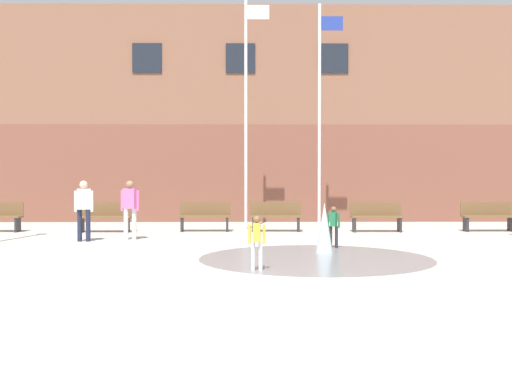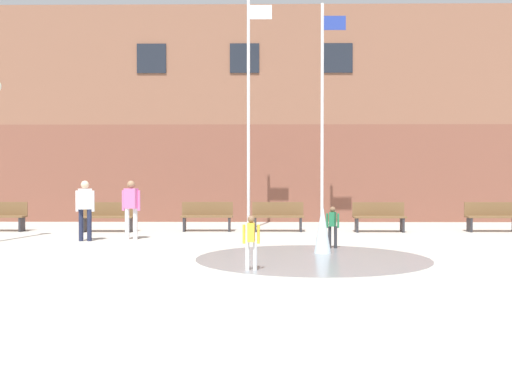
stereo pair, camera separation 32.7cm
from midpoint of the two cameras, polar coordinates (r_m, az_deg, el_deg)
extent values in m
plane|color=#B2ADA3|center=(7.81, -4.53, -10.91)|extent=(100.00, 100.00, 0.00)
cube|color=brown|center=(25.56, -1.74, 1.74)|extent=(36.00, 6.00, 3.68)
cube|color=brown|center=(25.92, -1.75, 10.83)|extent=(36.00, 6.00, 4.50)
cube|color=#1E232D|center=(23.34, -10.74, 12.43)|extent=(1.10, 0.06, 1.10)
cube|color=#1E232D|center=(22.99, -1.91, 12.62)|extent=(1.10, 0.06, 1.10)
cube|color=#1E232D|center=(23.17, 6.99, 12.52)|extent=(1.10, 0.06, 1.10)
cylinder|color=gray|center=(12.47, 4.95, -6.29)|extent=(4.82, 4.82, 0.01)
cone|color=silver|center=(13.30, 5.84, -3.41)|extent=(0.38, 0.38, 1.12)
cube|color=#28282D|center=(19.88, -22.19, -2.91)|extent=(0.06, 0.40, 0.44)
cube|color=#28282D|center=(19.09, -16.72, -3.04)|extent=(0.06, 0.40, 0.44)
cube|color=#28282D|center=(18.75, -12.61, -3.10)|extent=(0.06, 0.40, 0.44)
cube|color=brown|center=(18.89, -14.69, -2.33)|extent=(1.60, 0.44, 0.05)
cube|color=brown|center=(19.07, -14.54, -1.59)|extent=(1.60, 0.04, 0.42)
cube|color=#28282D|center=(18.72, -7.55, -3.08)|extent=(0.06, 0.40, 0.44)
cube|color=#28282D|center=(18.61, -3.26, -3.10)|extent=(0.06, 0.40, 0.44)
cube|color=brown|center=(18.64, -5.42, -2.34)|extent=(1.60, 0.44, 0.05)
cube|color=brown|center=(18.82, -5.37, -1.59)|extent=(1.60, 0.04, 0.42)
cube|color=#28282D|center=(18.54, -0.77, -3.12)|extent=(0.06, 0.40, 0.44)
cube|color=#28282D|center=(18.59, 3.55, -3.11)|extent=(0.06, 0.40, 0.44)
cube|color=brown|center=(18.53, 1.39, -2.36)|extent=(1.60, 0.44, 0.05)
cube|color=brown|center=(18.72, 1.37, -1.60)|extent=(1.60, 0.04, 0.42)
cube|color=#28282D|center=(18.63, 8.83, -3.11)|extent=(0.06, 0.40, 0.44)
cube|color=#28282D|center=(18.91, 13.03, -3.06)|extent=(0.06, 0.40, 0.44)
cube|color=brown|center=(18.74, 10.95, -2.34)|extent=(1.60, 0.44, 0.05)
cube|color=brown|center=(18.92, 10.83, -1.59)|extent=(1.60, 0.04, 0.42)
cube|color=#28282D|center=(19.63, 18.91, -2.94)|extent=(0.06, 0.40, 0.44)
cube|color=#28282D|center=(20.14, 22.67, -2.87)|extent=(0.06, 0.40, 0.44)
cube|color=brown|center=(19.85, 20.82, -2.20)|extent=(1.60, 0.44, 0.05)
cube|color=brown|center=(20.03, 20.62, -1.49)|extent=(1.60, 0.04, 0.42)
cylinder|color=#1E233D|center=(16.36, -17.00, -3.06)|extent=(0.12, 0.12, 0.84)
cylinder|color=#1E233D|center=(16.30, -16.25, -3.07)|extent=(0.12, 0.12, 0.84)
cube|color=white|center=(16.29, -16.64, -0.65)|extent=(0.39, 0.31, 0.54)
sphere|color=beige|center=(16.29, -16.65, 0.67)|extent=(0.21, 0.21, 0.21)
cylinder|color=white|center=(16.36, -17.35, -0.84)|extent=(0.08, 0.08, 0.55)
cylinder|color=white|center=(16.24, -15.93, -0.84)|extent=(0.08, 0.08, 0.55)
cylinder|color=silver|center=(10.76, -1.17, -6.12)|extent=(0.07, 0.07, 0.52)
cylinder|color=silver|center=(10.76, -0.44, -6.12)|extent=(0.07, 0.07, 0.52)
cube|color=gold|center=(10.71, -0.80, -3.85)|extent=(0.14, 0.22, 0.33)
sphere|color=brown|center=(10.69, -0.80, -2.61)|extent=(0.13, 0.13, 0.13)
cylinder|color=gold|center=(10.72, -1.50, -4.03)|extent=(0.05, 0.05, 0.34)
cylinder|color=gold|center=(10.71, -0.11, -4.03)|extent=(0.05, 0.05, 0.34)
cylinder|color=silver|center=(16.49, -12.84, -3.00)|extent=(0.12, 0.12, 0.84)
cylinder|color=silver|center=(16.45, -12.09, -3.01)|extent=(0.12, 0.12, 0.84)
cube|color=pink|center=(16.43, -12.47, -0.61)|extent=(0.38, 0.29, 0.54)
sphere|color=#997051|center=(16.43, -12.48, 0.70)|extent=(0.21, 0.21, 0.21)
cylinder|color=pink|center=(16.48, -13.19, -0.80)|extent=(0.08, 0.08, 0.55)
cylinder|color=pink|center=(16.39, -11.76, -0.80)|extent=(0.08, 0.08, 0.55)
cylinder|color=#28282D|center=(14.26, 6.47, -4.30)|extent=(0.07, 0.07, 0.52)
cylinder|color=#28282D|center=(14.28, 7.02, -4.29)|extent=(0.07, 0.07, 0.52)
cube|color=#237547|center=(14.24, 6.75, -2.58)|extent=(0.19, 0.24, 0.33)
sphere|color=brown|center=(14.22, 6.75, -1.64)|extent=(0.13, 0.13, 0.13)
cylinder|color=#237547|center=(14.22, 6.23, -2.72)|extent=(0.05, 0.05, 0.34)
cylinder|color=#237547|center=(14.25, 7.27, -2.71)|extent=(0.05, 0.05, 0.34)
cylinder|color=silver|center=(19.42, -1.46, 7.68)|extent=(0.10, 0.10, 7.61)
cube|color=silver|center=(20.02, -0.27, 16.76)|extent=(0.70, 0.02, 0.45)
cylinder|color=silver|center=(19.51, 5.58, 7.12)|extent=(0.10, 0.10, 7.26)
cube|color=#233893|center=(20.08, 6.78, 15.66)|extent=(0.70, 0.02, 0.45)
camera|label=1|loc=(0.16, -90.61, -0.01)|focal=42.00mm
camera|label=2|loc=(0.16, 89.39, 0.01)|focal=42.00mm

